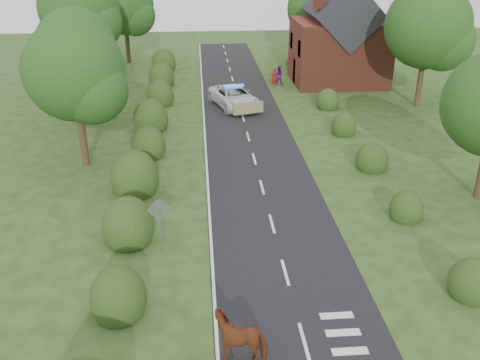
{
  "coord_description": "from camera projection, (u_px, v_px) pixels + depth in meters",
  "views": [
    {
      "loc": [
        -3.24,
        -17.73,
        12.32
      ],
      "look_at": [
        -1.33,
        6.24,
        1.3
      ],
      "focal_mm": 40.0,
      "sensor_mm": 36.0,
      "label": 1
    }
  ],
  "objects": [
    {
      "name": "tree_right_b",
      "position": [
        432.0,
        30.0,
        39.78
      ],
      "size": [
        6.56,
        6.4,
        9.4
      ],
      "color": "#332316",
      "rests_on": "ground"
    },
    {
      "name": "cow",
      "position": [
        241.0,
        338.0,
        16.9
      ],
      "size": [
        2.18,
        1.36,
        1.45
      ],
      "primitive_type": "imported",
      "rotation": [
        0.0,
        0.0,
        -1.71
      ],
      "color": "#5E2113",
      "rests_on": "ground"
    },
    {
      "name": "pedestrian_red",
      "position": [
        274.0,
        77.0,
        47.4
      ],
      "size": [
        0.75,
        0.69,
        1.71
      ],
      "primitive_type": "imported",
      "rotation": [
        0.0,
        0.0,
        3.74
      ],
      "color": "maroon",
      "rests_on": "ground"
    },
    {
      "name": "hedgerow_left",
      "position": [
        144.0,
        153.0,
        31.25
      ],
      "size": [
        2.75,
        50.41,
        3.0
      ],
      "color": "black",
      "rests_on": "ground"
    },
    {
      "name": "house",
      "position": [
        339.0,
        40.0,
        47.72
      ],
      "size": [
        8.0,
        7.4,
        9.17
      ],
      "color": "brown",
      "rests_on": "ground"
    },
    {
      "name": "ground",
      "position": [
        285.0,
        273.0,
        21.43
      ],
      "size": [
        120.0,
        120.0,
        0.0
      ],
      "primitive_type": "plane",
      "color": "#2E4019"
    },
    {
      "name": "pedestrian_purple",
      "position": [
        279.0,
        75.0,
        48.19
      ],
      "size": [
        0.91,
        0.76,
        1.69
      ],
      "primitive_type": "imported",
      "rotation": [
        0.0,
        0.0,
        2.98
      ],
      "color": "#5E1667",
      "rests_on": "ground"
    },
    {
      "name": "police_van",
      "position": [
        234.0,
        97.0,
        41.84
      ],
      "size": [
        4.26,
        6.31,
        1.75
      ],
      "rotation": [
        0.0,
        0.0,
        0.3
      ],
      "color": "silver",
      "rests_on": "ground"
    },
    {
      "name": "road",
      "position": [
        250.0,
        142.0,
        35.02
      ],
      "size": [
        6.0,
        70.0,
        0.02
      ],
      "primitive_type": "cube",
      "color": "black",
      "rests_on": "ground"
    },
    {
      "name": "tree_left_d",
      "position": [
        127.0,
        8.0,
        54.45
      ],
      "size": [
        6.15,
        6.0,
        8.89
      ],
      "color": "#332316",
      "rests_on": "ground"
    },
    {
      "name": "tree_left_a",
      "position": [
        79.0,
        76.0,
        29.25
      ],
      "size": [
        5.74,
        5.6,
        8.38
      ],
      "color": "#332316",
      "rests_on": "ground"
    },
    {
      "name": "road_markings",
      "position": [
        227.0,
        154.0,
        33.02
      ],
      "size": [
        4.96,
        70.0,
        0.01
      ],
      "color": "white",
      "rests_on": "road"
    },
    {
      "name": "road_sign",
      "position": [
        160.0,
        217.0,
        22.19
      ],
      "size": [
        1.06,
        0.08,
        2.53
      ],
      "color": "gray",
      "rests_on": "ground"
    },
    {
      "name": "tree_left_c",
      "position": [
        83.0,
        11.0,
        44.82
      ],
      "size": [
        6.97,
        6.8,
        10.22
      ],
      "color": "#332316",
      "rests_on": "ground"
    },
    {
      "name": "hedgerow_right",
      "position": [
        366.0,
        152.0,
        31.84
      ],
      "size": [
        2.1,
        45.78,
        2.1
      ],
      "color": "black",
      "rests_on": "ground"
    },
    {
      "name": "tree_left_b",
      "position": [
        80.0,
        52.0,
        36.51
      ],
      "size": [
        5.74,
        5.6,
        8.07
      ],
      "color": "#332316",
      "rests_on": "ground"
    },
    {
      "name": "tree_right_c",
      "position": [
        319.0,
        11.0,
        54.17
      ],
      "size": [
        6.15,
        6.0,
        8.58
      ],
      "color": "#332316",
      "rests_on": "ground"
    }
  ]
}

